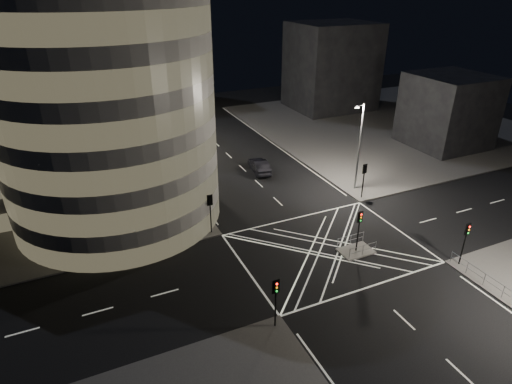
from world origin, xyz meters
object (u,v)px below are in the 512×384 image
traffic_signal_fr (364,175)px  traffic_signal_nr (466,236)px  sedan (259,166)px  street_lamp_left_far (149,115)px  street_lamp_left_near (186,162)px  street_lamp_right_far (359,145)px  traffic_signal_island (359,224)px  central_island (356,251)px  traffic_signal_fl (210,207)px  traffic_signal_nl (276,295)px

traffic_signal_fr → traffic_signal_nr: size_ratio=1.00×
traffic_signal_fr → sedan: bearing=122.8°
street_lamp_left_far → sedan: street_lamp_left_far is taller
traffic_signal_nr → street_lamp_left_far: size_ratio=0.40×
street_lamp_left_near → sedan: street_lamp_left_near is taller
street_lamp_left_near → sedan: bearing=29.2°
traffic_signal_fr → street_lamp_left_near: street_lamp_left_near is taller
traffic_signal_nr → street_lamp_right_far: 16.03m
traffic_signal_island → street_lamp_left_near: 17.89m
central_island → street_lamp_left_near: (-11.44, 13.50, 5.47)m
street_lamp_left_far → traffic_signal_nr: bearing=-63.6°
street_lamp_left_far → street_lamp_right_far: same height
street_lamp_left_far → sedan: 16.82m
traffic_signal_fl → street_lamp_left_near: bearing=97.0°
traffic_signal_fr → traffic_signal_nr: bearing=-90.0°
traffic_signal_nl → traffic_signal_fr: bearing=37.7°
central_island → traffic_signal_island: 2.84m
traffic_signal_nl → central_island: bearing=26.1°
central_island → traffic_signal_island: size_ratio=0.75×
traffic_signal_fr → street_lamp_right_far: (0.64, 2.20, 2.63)m
traffic_signal_nl → street_lamp_left_far: (-0.64, 36.80, 2.63)m
central_island → street_lamp_left_far: bearing=110.0°
street_lamp_left_near → traffic_signal_nr: bearing=-45.9°
traffic_signal_island → street_lamp_right_far: street_lamp_right_far is taller
central_island → traffic_signal_nl: bearing=-153.9°
traffic_signal_fl → traffic_signal_island: 13.62m
traffic_signal_fr → traffic_signal_island: (-6.80, -8.30, 0.00)m
traffic_signal_island → street_lamp_left_far: bearing=110.0°
traffic_signal_nl → traffic_signal_nr: size_ratio=1.00×
traffic_signal_nr → traffic_signal_island: size_ratio=1.00×
traffic_signal_fr → traffic_signal_island: bearing=-129.3°
traffic_signal_nr → street_lamp_right_far: (0.64, 15.80, 2.63)m
traffic_signal_fr → street_lamp_left_far: bearing=128.2°
traffic_signal_fl → street_lamp_right_far: street_lamp_right_far is taller
traffic_signal_nl → street_lamp_left_far: bearing=91.0°
traffic_signal_nl → traffic_signal_fr: same height
traffic_signal_fl → street_lamp_left_far: 23.36m
traffic_signal_fr → traffic_signal_island: same height
traffic_signal_nl → traffic_signal_fr: (17.60, 13.60, 0.00)m
central_island → street_lamp_right_far: street_lamp_right_far is taller
sedan → street_lamp_left_near: bearing=37.4°
traffic_signal_island → sedan: bearing=91.5°
traffic_signal_nr → sedan: bearing=106.3°
central_island → traffic_signal_fr: bearing=50.7°
traffic_signal_island → traffic_signal_fl: bearing=142.5°
traffic_signal_nl → street_lamp_right_far: bearing=40.9°
street_lamp_left_far → traffic_signal_fl: bearing=-88.4°
traffic_signal_nl → street_lamp_left_far: 36.90m
sedan → street_lamp_right_far: bearing=139.2°
traffic_signal_fr → traffic_signal_island: 10.73m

